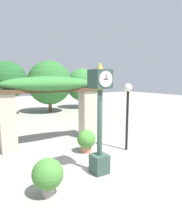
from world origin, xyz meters
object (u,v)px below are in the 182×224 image
object	(u,v)px
potted_plant_near_left	(48,175)
lamp_post	(128,102)
potted_plant_near_right	(86,140)
pedestal_clock	(100,118)

from	to	relation	value
potted_plant_near_left	lamp_post	world-z (taller)	lamp_post
potted_plant_near_right	lamp_post	world-z (taller)	lamp_post
potted_plant_near_right	lamp_post	xyz separation A→B (m)	(1.57, -0.69, 1.54)
pedestal_clock	potted_plant_near_left	size ratio (longest dim) A/B	3.48
potted_plant_near_left	potted_plant_near_right	world-z (taller)	potted_plant_near_left
potted_plant_near_right	pedestal_clock	bearing A→B (deg)	-108.48
lamp_post	potted_plant_near_right	bearing A→B (deg)	156.26
potted_plant_near_right	lamp_post	size ratio (longest dim) A/B	0.33
potted_plant_near_right	potted_plant_near_left	bearing A→B (deg)	-138.98
potted_plant_near_left	potted_plant_near_right	bearing A→B (deg)	41.02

